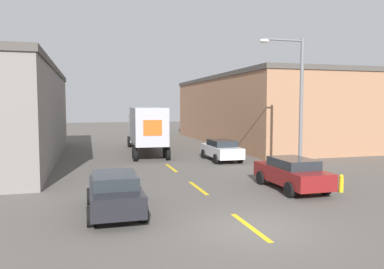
{
  "coord_description": "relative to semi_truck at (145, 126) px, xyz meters",
  "views": [
    {
      "loc": [
        -5.16,
        -11.07,
        4.06
      ],
      "look_at": [
        0.78,
        10.2,
        2.33
      ],
      "focal_mm": 35.0,
      "sensor_mm": 36.0,
      "label": 1
    }
  ],
  "objects": [
    {
      "name": "parked_car_right_mid",
      "position": [
        4.6,
        -6.63,
        -1.45
      ],
      "size": [
        2.03,
        4.59,
        1.53
      ],
      "color": "silver",
      "rests_on": "ground_plane"
    },
    {
      "name": "parked_car_right_near",
      "position": [
        4.6,
        -16.45,
        -1.45
      ],
      "size": [
        2.03,
        4.59,
        1.53
      ],
      "color": "maroon",
      "rests_on": "ground_plane"
    },
    {
      "name": "warehouse_right",
      "position": [
        14.13,
        5.59,
        1.3
      ],
      "size": [
        13.05,
        26.58,
        7.12
      ],
      "color": "#9E7051",
      "rests_on": "ground_plane"
    },
    {
      "name": "street_lamp",
      "position": [
        6.48,
        -13.6,
        2.28
      ],
      "size": [
        2.71,
        0.32,
        7.78
      ],
      "color": "slate",
      "rests_on": "ground_plane"
    },
    {
      "name": "ground_plane",
      "position": [
        0.36,
        -21.23,
        -2.27
      ],
      "size": [
        160.0,
        160.0,
        0.0
      ],
      "primitive_type": "plane",
      "color": "#56514C"
    },
    {
      "name": "fire_hydrant",
      "position": [
        6.57,
        -17.56,
        -1.85
      ],
      "size": [
        0.22,
        0.22,
        0.84
      ],
      "color": "gold",
      "rests_on": "ground_plane"
    },
    {
      "name": "parked_car_left_near",
      "position": [
        -3.89,
        -18.2,
        -1.45
      ],
      "size": [
        2.03,
        4.59,
        1.53
      ],
      "color": "black",
      "rests_on": "ground_plane"
    },
    {
      "name": "semi_truck",
      "position": [
        0.0,
        0.0,
        0.0
      ],
      "size": [
        3.41,
        12.71,
        3.86
      ],
      "rotation": [
        0.0,
        0.0,
        -0.06
      ],
      "color": "silver",
      "rests_on": "ground_plane"
    },
    {
      "name": "road_centerline",
      "position": [
        0.36,
        -14.94,
        -2.26
      ],
      "size": [
        0.2,
        15.23,
        0.01
      ],
      "color": "gold",
      "rests_on": "ground_plane"
    }
  ]
}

